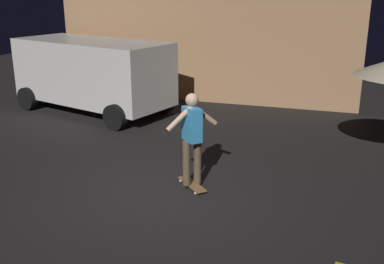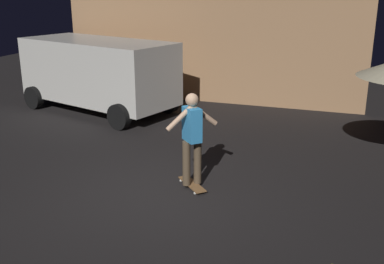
{
  "view_description": "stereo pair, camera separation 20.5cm",
  "coord_description": "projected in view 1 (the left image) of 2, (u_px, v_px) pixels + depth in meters",
  "views": [
    {
      "loc": [
        2.78,
        -6.78,
        3.49
      ],
      "look_at": [
        0.47,
        0.48,
        1.05
      ],
      "focal_mm": 42.95,
      "sensor_mm": 36.0,
      "label": 1
    },
    {
      "loc": [
        2.98,
        -6.71,
        3.49
      ],
      "look_at": [
        0.47,
        0.48,
        1.05
      ],
      "focal_mm": 42.95,
      "sensor_mm": 36.0,
      "label": 2
    }
  ],
  "objects": [
    {
      "name": "ground_plane",
      "position": [
        158.0,
        195.0,
        8.02
      ],
      "size": [
        28.0,
        28.0,
        0.0
      ],
      "primitive_type": "plane",
      "color": "black"
    },
    {
      "name": "low_building",
      "position": [
        217.0,
        39.0,
        15.59
      ],
      "size": [
        9.36,
        3.75,
        3.51
      ],
      "color": "#AD7F56",
      "rests_on": "ground_plane"
    },
    {
      "name": "parked_van",
      "position": [
        93.0,
        71.0,
        12.98
      ],
      "size": [
        4.95,
        3.32,
        2.03
      ],
      "color": "silver",
      "rests_on": "ground_plane"
    },
    {
      "name": "skateboard_ridden",
      "position": [
        192.0,
        184.0,
        8.3
      ],
      "size": [
        0.69,
        0.7,
        0.07
      ],
      "color": "olive",
      "rests_on": "ground_plane"
    },
    {
      "name": "skater",
      "position": [
        192.0,
        133.0,
        8.0
      ],
      "size": [
        0.76,
        0.75,
        1.67
      ],
      "color": "brown",
      "rests_on": "skateboard_ridden"
    }
  ]
}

